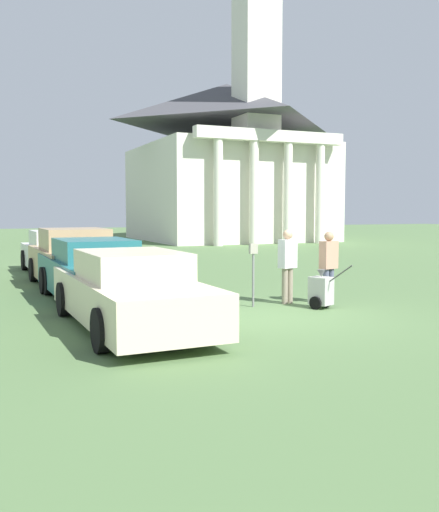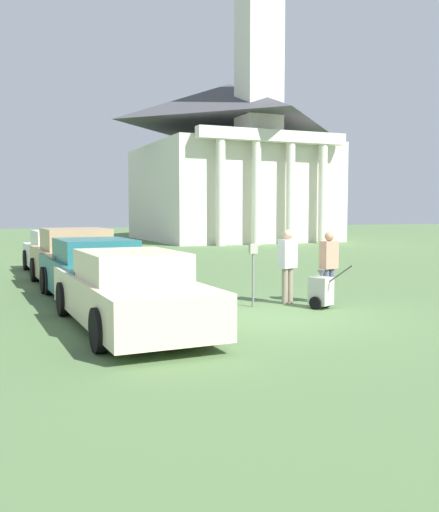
% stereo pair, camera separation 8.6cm
% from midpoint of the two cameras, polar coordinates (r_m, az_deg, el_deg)
% --- Properties ---
extents(ground_plane, '(120.00, 120.00, 0.00)m').
position_cam_midpoint_polar(ground_plane, '(11.47, 5.24, -6.08)').
color(ground_plane, '#517042').
extents(parked_car_cream, '(2.07, 5.33, 1.40)m').
position_cam_midpoint_polar(parked_car_cream, '(10.41, -9.27, -3.54)').
color(parked_car_cream, beige).
rests_on(parked_car_cream, ground_plane).
extents(parked_car_teal, '(2.07, 5.27, 1.46)m').
position_cam_midpoint_polar(parked_car_teal, '(13.67, -12.69, -1.54)').
color(parked_car_teal, '#23666B').
rests_on(parked_car_teal, ground_plane).
extents(parked_car_tan, '(2.13, 4.84, 1.62)m').
position_cam_midpoint_polar(parked_car_tan, '(16.45, -14.51, -0.34)').
color(parked_car_tan, tan).
rests_on(parked_car_tan, ground_plane).
extents(parked_car_white, '(2.07, 5.12, 1.45)m').
position_cam_midpoint_polar(parked_car_white, '(19.87, -16.03, 0.26)').
color(parked_car_white, silver).
rests_on(parked_car_white, ground_plane).
extents(parking_meter, '(0.18, 0.09, 1.39)m').
position_cam_midpoint_polar(parking_meter, '(12.48, 3.20, -0.70)').
color(parking_meter, slate).
rests_on(parking_meter, ground_plane).
extents(person_worker, '(0.47, 0.34, 1.68)m').
position_cam_midpoint_polar(person_worker, '(12.98, 6.63, -0.57)').
color(person_worker, gray).
rests_on(person_worker, ground_plane).
extents(person_supervisor, '(0.46, 0.32, 1.64)m').
position_cam_midpoint_polar(person_supervisor, '(13.20, 10.67, -0.67)').
color(person_supervisor, '#515670').
rests_on(person_supervisor, ground_plane).
extents(equipment_cart, '(0.58, 0.98, 1.00)m').
position_cam_midpoint_polar(equipment_cart, '(12.53, 9.93, -3.43)').
color(equipment_cart, '#B2B2AD').
rests_on(equipment_cart, ground_plane).
extents(church, '(12.05, 13.38, 25.36)m').
position_cam_midpoint_polar(church, '(41.32, 0.88, 10.14)').
color(church, silver).
rests_on(church, ground_plane).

